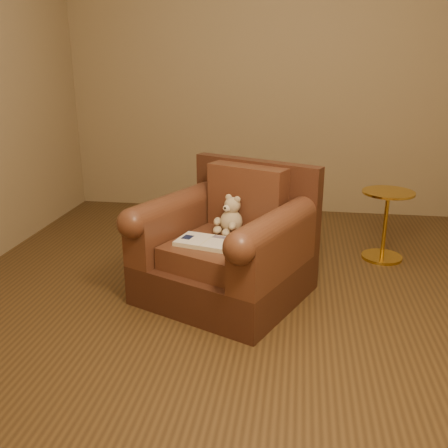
# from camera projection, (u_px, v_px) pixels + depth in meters

# --- Properties ---
(floor) EXTENTS (4.00, 4.00, 0.00)m
(floor) POSITION_uv_depth(u_px,v_px,m) (256.00, 300.00, 3.12)
(floor) COLOR #4E361B
(floor) RESTS_ON ground
(room) EXTENTS (4.02, 4.02, 2.71)m
(room) POSITION_uv_depth(u_px,v_px,m) (263.00, 2.00, 2.58)
(room) COLOR #927D5A
(room) RESTS_ON ground
(armchair) EXTENTS (1.17, 1.15, 0.81)m
(armchair) POSITION_uv_depth(u_px,v_px,m) (228.00, 248.00, 3.12)
(armchair) COLOR #412215
(armchair) RESTS_ON floor
(teddy_bear) EXTENTS (0.18, 0.20, 0.24)m
(teddy_bear) POSITION_uv_depth(u_px,v_px,m) (230.00, 218.00, 3.15)
(teddy_bear) COLOR tan
(teddy_bear) RESTS_ON armchair
(guidebook) EXTENTS (0.39, 0.29, 0.03)m
(guidebook) POSITION_uv_depth(u_px,v_px,m) (207.00, 242.00, 2.96)
(guidebook) COLOR beige
(guidebook) RESTS_ON armchair
(side_table) EXTENTS (0.37, 0.37, 0.52)m
(side_table) POSITION_uv_depth(u_px,v_px,m) (385.00, 223.00, 3.69)
(side_table) COLOR gold
(side_table) RESTS_ON floor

